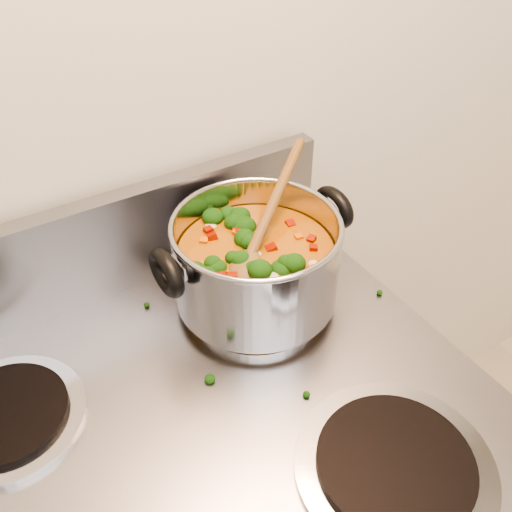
{
  "coord_description": "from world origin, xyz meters",
  "views": [
    {
      "loc": [
        -0.13,
        0.8,
        1.52
      ],
      "look_at": [
        0.19,
        1.32,
        1.01
      ],
      "focal_mm": 40.0,
      "sensor_mm": 36.0,
      "label": 1
    }
  ],
  "objects": [
    {
      "name": "stockpot",
      "position": [
        0.19,
        1.32,
        1.0
      ],
      "size": [
        0.29,
        0.24,
        0.14
      ],
      "rotation": [
        0.0,
        0.0,
        0.02
      ],
      "color": "#ADACB5",
      "rests_on": "electric_range"
    },
    {
      "name": "wooden_spoon",
      "position": [
        0.21,
        1.33,
        1.04
      ],
      "size": [
        0.24,
        0.19,
        0.1
      ],
      "rotation": [
        0.0,
        0.0,
        0.65
      ],
      "color": "brown",
      "rests_on": "stockpot"
    },
    {
      "name": "cooktop_crumbs",
      "position": [
        0.1,
        1.37,
        0.92
      ],
      "size": [
        0.36,
        0.33,
        0.01
      ],
      "color": "black",
      "rests_on": "electric_range"
    }
  ]
}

